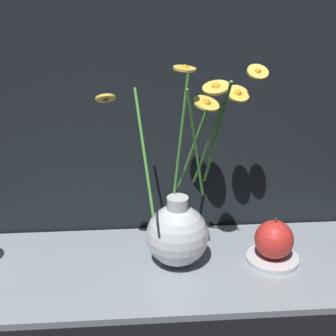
# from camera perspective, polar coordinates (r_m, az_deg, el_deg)

# --- Properties ---
(ground_plane) EXTENTS (6.00, 6.00, 0.00)m
(ground_plane) POSITION_cam_1_polar(r_m,az_deg,el_deg) (0.88, -0.50, -12.44)
(ground_plane) COLOR black
(shelf) EXTENTS (0.86, 0.28, 0.01)m
(shelf) POSITION_cam_1_polar(r_m,az_deg,el_deg) (0.88, -0.50, -12.12)
(shelf) COLOR gray
(shelf) RESTS_ON ground_plane
(vase_with_flowers) EXTENTS (0.28, 0.15, 0.36)m
(vase_with_flowers) POSITION_cam_1_polar(r_m,az_deg,el_deg) (0.85, 1.28, -7.36)
(vase_with_flowers) COLOR silver
(vase_with_flowers) RESTS_ON shelf
(saucer_plate) EXTENTS (0.10, 0.10, 0.01)m
(saucer_plate) POSITION_cam_1_polar(r_m,az_deg,el_deg) (0.90, 12.64, -10.82)
(saucer_plate) COLOR silver
(saucer_plate) RESTS_ON shelf
(orange_fruit) EXTENTS (0.07, 0.07, 0.08)m
(orange_fruit) POSITION_cam_1_polar(r_m,az_deg,el_deg) (0.88, 12.86, -8.59)
(orange_fruit) COLOR red
(orange_fruit) RESTS_ON saucer_plate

